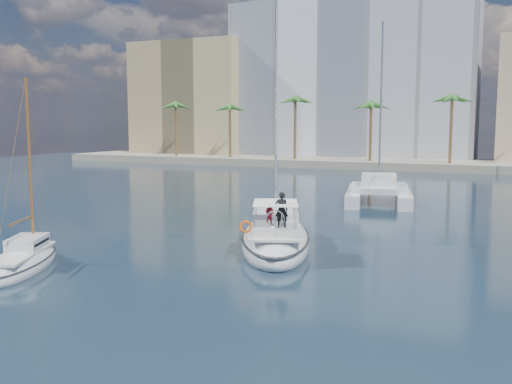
% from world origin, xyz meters
% --- Properties ---
extents(ground, '(160.00, 160.00, 0.00)m').
position_xyz_m(ground, '(0.00, 0.00, 0.00)').
color(ground, black).
rests_on(ground, ground).
extents(quay, '(120.00, 14.00, 1.20)m').
position_xyz_m(quay, '(0.00, 61.00, 0.60)').
color(quay, gray).
rests_on(quay, ground).
extents(building_modern, '(42.00, 16.00, 28.00)m').
position_xyz_m(building_modern, '(-12.00, 73.00, 14.00)').
color(building_modern, white).
rests_on(building_modern, ground).
extents(building_tan_left, '(22.00, 14.00, 22.00)m').
position_xyz_m(building_tan_left, '(-42.00, 69.00, 11.00)').
color(building_tan_left, tan).
rests_on(building_tan_left, ground).
extents(palm_left, '(3.60, 3.60, 12.30)m').
position_xyz_m(palm_left, '(-34.00, 57.00, 10.28)').
color(palm_left, brown).
rests_on(palm_left, ground).
extents(palm_centre, '(3.60, 3.60, 12.30)m').
position_xyz_m(palm_centre, '(0.00, 57.00, 10.28)').
color(palm_centre, brown).
rests_on(palm_centre, ground).
extents(main_sloop, '(7.99, 12.65, 17.93)m').
position_xyz_m(main_sloop, '(1.55, 0.69, 0.54)').
color(main_sloop, silver).
rests_on(main_sloop, ground).
extents(small_sloop, '(4.70, 7.11, 9.81)m').
position_xyz_m(small_sloop, '(-7.79, -8.84, 0.38)').
color(small_sloop, silver).
rests_on(small_sloop, ground).
extents(catamaran, '(7.47, 11.71, 15.97)m').
position_xyz_m(catamaran, '(3.23, 21.42, 1.12)').
color(catamaran, silver).
rests_on(catamaran, ground).
extents(seagull, '(1.16, 0.50, 0.21)m').
position_xyz_m(seagull, '(0.37, 4.11, 0.46)').
color(seagull, silver).
rests_on(seagull, ground).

